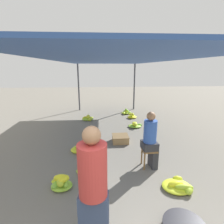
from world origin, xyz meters
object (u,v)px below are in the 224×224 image
(banana_pile_left_3, at_px, (88,118))
(crate_near, at_px, (120,139))
(banana_pile_right_1, at_px, (135,125))
(banana_pile_left_0, at_px, (61,182))
(vendor_seated, at_px, (151,139))
(banana_pile_right_3, at_px, (132,116))
(stool, at_px, (149,152))
(vendor_foreground, at_px, (93,188))
(banana_pile_right_2, at_px, (179,186))
(banana_pile_left_2, at_px, (82,148))
(banana_pile_right_0, at_px, (126,112))
(banana_pile_left_1, at_px, (85,171))

(banana_pile_left_3, relative_size, crate_near, 1.13)
(banana_pile_right_1, distance_m, crate_near, 1.55)
(banana_pile_left_3, distance_m, crate_near, 2.76)
(banana_pile_left_0, relative_size, banana_pile_right_1, 0.74)
(banana_pile_left_3, relative_size, banana_pile_right_1, 0.99)
(vendor_seated, bearing_deg, banana_pile_left_3, 113.20)
(banana_pile_right_3, bearing_deg, banana_pile_right_1, -95.35)
(crate_near, bearing_deg, banana_pile_right_1, 61.23)
(stool, bearing_deg, banana_pile_right_3, 84.95)
(banana_pile_left_0, xyz_separation_m, banana_pile_left_3, (0.25, 4.62, -0.06))
(stool, height_order, banana_pile_right_1, stool)
(banana_pile_left_0, height_order, crate_near, banana_pile_left_0)
(vendor_foreground, distance_m, banana_pile_right_1, 4.94)
(vendor_foreground, relative_size, banana_pile_right_3, 3.87)
(banana_pile_right_2, bearing_deg, banana_pile_left_2, 139.09)
(vendor_seated, distance_m, banana_pile_right_0, 4.94)
(crate_near, bearing_deg, banana_pile_left_1, -121.02)
(banana_pile_left_3, bearing_deg, banana_pile_right_2, -66.91)
(banana_pile_left_0, height_order, banana_pile_right_2, banana_pile_left_0)
(banana_pile_left_3, relative_size, banana_pile_right_2, 0.95)
(vendor_foreground, relative_size, banana_pile_left_3, 2.93)
(vendor_foreground, height_order, vendor_seated, vendor_foreground)
(banana_pile_left_1, bearing_deg, banana_pile_left_2, 99.73)
(banana_pile_right_2, bearing_deg, banana_pile_right_1, 92.03)
(vendor_seated, xyz_separation_m, banana_pile_right_1, (0.22, 2.83, -0.63))
(banana_pile_left_1, distance_m, banana_pile_right_1, 3.47)
(banana_pile_right_3, bearing_deg, banana_pile_left_3, -175.60)
(banana_pile_left_2, relative_size, banana_pile_right_3, 1.36)
(banana_pile_left_3, distance_m, banana_pile_right_3, 2.05)
(banana_pile_left_1, height_order, crate_near, crate_near)
(vendor_foreground, bearing_deg, banana_pile_left_3, 94.29)
(stool, relative_size, banana_pile_left_2, 0.78)
(banana_pile_left_2, relative_size, banana_pile_right_2, 0.98)
(stool, height_order, banana_pile_right_3, stool)
(vendor_seated, relative_size, banana_pile_right_3, 3.13)
(banana_pile_left_0, distance_m, banana_pile_left_2, 1.61)
(banana_pile_right_2, bearing_deg, stool, 113.73)
(banana_pile_left_2, xyz_separation_m, crate_near, (1.18, 0.53, 0.04))
(banana_pile_left_3, bearing_deg, crate_near, -64.86)
(banana_pile_right_2, relative_size, crate_near, 1.19)
(vendor_foreground, bearing_deg, stool, 55.65)
(banana_pile_left_2, bearing_deg, stool, -29.01)
(vendor_seated, relative_size, banana_pile_left_1, 3.24)
(banana_pile_left_1, relative_size, crate_near, 0.83)
(banana_pile_right_0, height_order, banana_pile_right_3, banana_pile_right_0)
(banana_pile_left_1, height_order, banana_pile_right_3, banana_pile_right_3)
(vendor_seated, bearing_deg, banana_pile_right_1, 85.51)
(banana_pile_left_2, distance_m, banana_pile_right_1, 2.70)
(banana_pile_left_2, relative_size, banana_pile_right_1, 1.02)
(vendor_seated, relative_size, banana_pile_left_2, 2.30)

